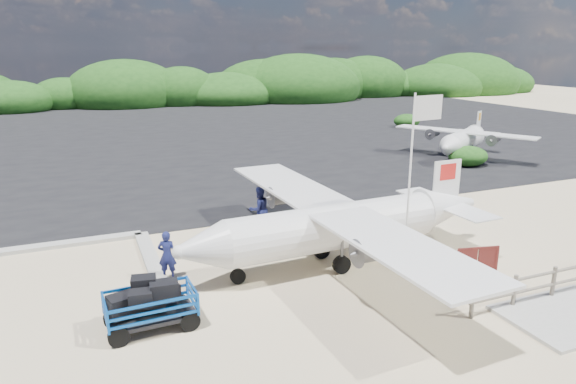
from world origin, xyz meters
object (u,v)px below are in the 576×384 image
Objects in this scene: signboard at (475,282)px; crew_a at (167,255)px; baggage_cart at (152,329)px; crew_c at (304,202)px; aircraft_large at (281,131)px; flagpole at (404,269)px; crew_b at (259,209)px.

crew_a reaches higher than signboard.
baggage_cart is at bearing -173.61° from signboard.
baggage_cart is at bearing 95.30° from crew_a.
crew_c is 0.13× the size of aircraft_large.
baggage_cart is 0.43× the size of flagpole.
flagpole is 2.26m from signboard.
signboard is 0.92× the size of crew_a.
crew_a is (-7.35, 2.31, 0.80)m from flagpole.
signboard is 8.51m from crew_b.
crew_a is at bearing 69.77° from baggage_cart.
crew_b is (-3.19, 5.36, 0.92)m from flagpole.
aircraft_large is (15.49, 29.73, 0.00)m from baggage_cart.
crew_b is 1.02× the size of crew_c.
aircraft_large reaches higher than signboard.
crew_b is at bearing 64.12° from aircraft_large.
crew_a is at bearing 59.25° from aircraft_large.
baggage_cart is at bearing -175.78° from flagpole.
flagpole is 3.63× the size of crew_a.
crew_a is 5.16m from crew_b.
signboard is 0.79× the size of crew_b.
crew_c is (7.17, 6.18, 0.91)m from baggage_cart.
crew_a is 30.52m from aircraft_large.
baggage_cart is 8.31m from flagpole.
signboard is 7.76m from crew_c.
baggage_cart is 9.87m from signboard.
flagpole is at bearing 73.85° from aircraft_large.
flagpole is 7.75m from crew_a.
aircraft_large is at bearing -123.89° from crew_b.
signboard is 9.76m from crew_a.
flagpole reaches higher than aircraft_large.
flagpole reaches higher than crew_a.
baggage_cart is at bearing 60.22° from aircraft_large.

